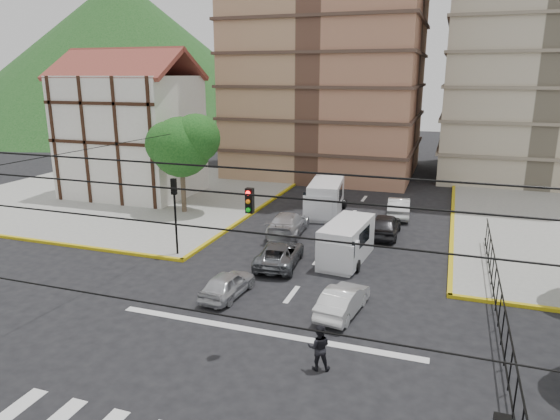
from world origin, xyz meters
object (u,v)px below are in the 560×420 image
at_px(car_silver_front_left, 227,284).
at_px(car_white_front_right, 343,300).
at_px(traffic_light_nw, 175,204).
at_px(van_right_lane, 346,243).
at_px(pedestrian_crosswalk, 319,347).
at_px(van_left_lane, 325,199).

distance_m(car_silver_front_left, car_white_front_right, 5.50).
xyz_separation_m(traffic_light_nw, van_right_lane, (9.30, 2.27, -2.04)).
xyz_separation_m(traffic_light_nw, pedestrian_crosswalk, (10.58, -8.39, -2.26)).
xyz_separation_m(traffic_light_nw, car_white_front_right, (10.49, -3.92, -2.49)).
relative_size(van_right_lane, pedestrian_crosswalk, 2.99).
bearing_deg(traffic_light_nw, pedestrian_crosswalk, -38.39).
bearing_deg(pedestrian_crosswalk, van_right_lane, -97.54).
bearing_deg(pedestrian_crosswalk, traffic_light_nw, -52.80).
bearing_deg(car_silver_front_left, van_right_lane, -120.51).
distance_m(van_right_lane, van_left_lane, 9.74).
height_order(van_right_lane, car_white_front_right, van_right_lane).
xyz_separation_m(van_left_lane, car_white_front_right, (4.64, -15.30, -0.59)).
relative_size(van_right_lane, car_white_front_right, 1.34).
bearing_deg(car_white_front_right, pedestrian_crosswalk, 99.10).
bearing_deg(van_right_lane, car_white_front_right, -73.49).
relative_size(van_right_lane, car_silver_front_left, 1.42).
bearing_deg(car_silver_front_left, van_left_lane, -89.01).
distance_m(traffic_light_nw, car_silver_front_left, 6.84).
bearing_deg(traffic_light_nw, van_right_lane, 13.72).
bearing_deg(car_silver_front_left, car_white_front_right, -175.51).
height_order(van_right_lane, van_left_lane, van_left_lane).
distance_m(traffic_light_nw, pedestrian_crosswalk, 13.69).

